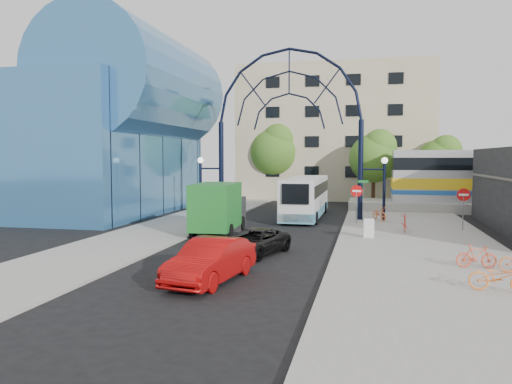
% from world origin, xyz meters
% --- Properties ---
extents(ground, '(120.00, 120.00, 0.00)m').
position_xyz_m(ground, '(0.00, 0.00, 0.00)').
color(ground, black).
rests_on(ground, ground).
extents(sidewalk_east, '(8.00, 56.00, 0.12)m').
position_xyz_m(sidewalk_east, '(8.00, 4.00, 0.06)').
color(sidewalk_east, gray).
rests_on(sidewalk_east, ground).
extents(plaza_west, '(5.00, 50.00, 0.12)m').
position_xyz_m(plaza_west, '(-6.50, 6.00, 0.06)').
color(plaza_west, gray).
rests_on(plaza_west, ground).
extents(gateway_arch, '(13.64, 0.44, 12.10)m').
position_xyz_m(gateway_arch, '(0.00, 14.00, 8.56)').
color(gateway_arch, black).
rests_on(gateway_arch, ground).
extents(stop_sign, '(0.80, 0.07, 2.50)m').
position_xyz_m(stop_sign, '(4.80, 12.00, 1.99)').
color(stop_sign, slate).
rests_on(stop_sign, sidewalk_east).
extents(do_not_enter_sign, '(0.76, 0.07, 2.48)m').
position_xyz_m(do_not_enter_sign, '(11.00, 10.00, 1.98)').
color(do_not_enter_sign, slate).
rests_on(do_not_enter_sign, sidewalk_east).
extents(street_name_sign, '(0.70, 0.70, 2.80)m').
position_xyz_m(street_name_sign, '(5.20, 12.60, 2.13)').
color(street_name_sign, slate).
rests_on(street_name_sign, sidewalk_east).
extents(sandwich_board, '(0.55, 0.61, 0.99)m').
position_xyz_m(sandwich_board, '(5.60, 5.98, 0.74)').
color(sandwich_board, white).
rests_on(sandwich_board, sidewalk_east).
extents(transit_hall, '(16.50, 18.00, 14.50)m').
position_xyz_m(transit_hall, '(-15.30, 15.00, 6.70)').
color(transit_hall, '#32669A').
rests_on(transit_hall, ground).
extents(apartment_block, '(20.00, 12.10, 14.00)m').
position_xyz_m(apartment_block, '(2.00, 34.97, 7.00)').
color(apartment_block, tan).
rests_on(apartment_block, ground).
extents(tree_north_a, '(4.48, 4.48, 7.00)m').
position_xyz_m(tree_north_a, '(6.12, 25.93, 4.61)').
color(tree_north_a, '#382314').
rests_on(tree_north_a, ground).
extents(tree_north_b, '(5.12, 5.12, 8.00)m').
position_xyz_m(tree_north_b, '(-3.88, 29.93, 5.27)').
color(tree_north_b, '#382314').
rests_on(tree_north_b, ground).
extents(tree_north_c, '(4.16, 4.16, 6.50)m').
position_xyz_m(tree_north_c, '(12.12, 27.93, 4.28)').
color(tree_north_c, '#382314').
rests_on(tree_north_c, ground).
extents(city_bus, '(2.54, 10.72, 2.94)m').
position_xyz_m(city_bus, '(1.05, 15.39, 1.53)').
color(city_bus, silver).
rests_on(city_bus, ground).
extents(green_truck, '(2.56, 5.98, 2.96)m').
position_xyz_m(green_truck, '(-2.81, 6.21, 1.48)').
color(green_truck, black).
rests_on(green_truck, ground).
extents(black_suv, '(3.06, 4.59, 1.17)m').
position_xyz_m(black_suv, '(0.54, 0.62, 0.59)').
color(black_suv, black).
rests_on(black_suv, ground).
extents(red_sedan, '(2.33, 4.81, 1.52)m').
position_xyz_m(red_sedan, '(0.13, -4.48, 0.76)').
color(red_sedan, '#9A0909').
rests_on(red_sedan, ground).
extents(bike_near_a, '(1.40, 2.00, 1.00)m').
position_xyz_m(bike_near_a, '(6.30, 13.73, 0.62)').
color(bike_near_a, orange).
rests_on(bike_near_a, sidewalk_east).
extents(bike_near_b, '(0.57, 1.72, 1.02)m').
position_xyz_m(bike_near_b, '(7.63, 8.73, 0.63)').
color(bike_near_b, red).
rests_on(bike_near_b, sidewalk_east).
extents(bike_far_b, '(1.53, 0.50, 0.91)m').
position_xyz_m(bike_far_b, '(9.66, -0.59, 0.57)').
color(bike_far_b, '#DF4B2C').
rests_on(bike_far_b, sidewalk_east).
extents(bike_far_c, '(1.93, 1.01, 0.97)m').
position_xyz_m(bike_far_c, '(9.63, -4.21, 0.60)').
color(bike_far_c, orange).
rests_on(bike_far_c, sidewalk_east).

